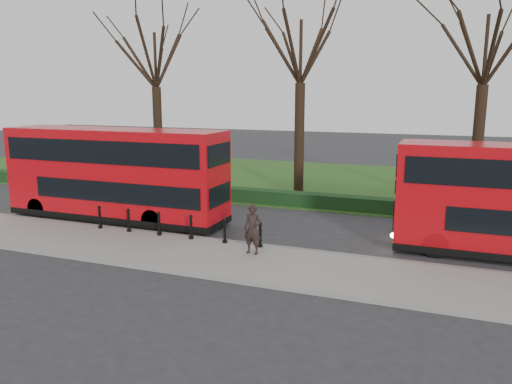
% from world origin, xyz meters
% --- Properties ---
extents(ground, '(120.00, 120.00, 0.00)m').
position_xyz_m(ground, '(0.00, 0.00, 0.00)').
color(ground, '#28282B').
rests_on(ground, ground).
extents(pavement, '(60.00, 4.00, 0.15)m').
position_xyz_m(pavement, '(0.00, -3.00, 0.07)').
color(pavement, gray).
rests_on(pavement, ground).
extents(kerb, '(60.00, 0.25, 0.16)m').
position_xyz_m(kerb, '(0.00, -1.00, 0.07)').
color(kerb, slate).
rests_on(kerb, ground).
extents(grass_verge, '(60.00, 18.00, 0.06)m').
position_xyz_m(grass_verge, '(0.00, 15.00, 0.03)').
color(grass_verge, '#2B4F1A').
rests_on(grass_verge, ground).
extents(hedge, '(60.00, 0.90, 0.80)m').
position_xyz_m(hedge, '(0.00, 6.80, 0.40)').
color(hedge, black).
rests_on(hedge, ground).
extents(yellow_line_outer, '(60.00, 0.10, 0.01)m').
position_xyz_m(yellow_line_outer, '(0.00, -0.70, 0.01)').
color(yellow_line_outer, yellow).
rests_on(yellow_line_outer, ground).
extents(yellow_line_inner, '(60.00, 0.10, 0.01)m').
position_xyz_m(yellow_line_inner, '(0.00, -0.50, 0.01)').
color(yellow_line_inner, yellow).
rests_on(yellow_line_inner, ground).
extents(tree_left, '(7.71, 7.71, 12.04)m').
position_xyz_m(tree_left, '(-8.00, 10.00, 8.76)').
color(tree_left, black).
rests_on(tree_left, ground).
extents(tree_mid, '(7.94, 7.94, 12.41)m').
position_xyz_m(tree_mid, '(2.00, 10.00, 9.03)').
color(tree_mid, black).
rests_on(tree_mid, ground).
extents(tree_right, '(7.77, 7.77, 12.14)m').
position_xyz_m(tree_right, '(12.00, 10.00, 8.83)').
color(tree_right, black).
rests_on(tree_right, ground).
extents(bollard_row, '(8.00, 0.15, 1.00)m').
position_xyz_m(bollard_row, '(-0.19, -1.35, 0.65)').
color(bollard_row, black).
rests_on(bollard_row, pavement).
extents(bus_lead, '(11.38, 2.61, 4.53)m').
position_xyz_m(bus_lead, '(-4.69, 0.69, 2.28)').
color(bus_lead, '#B80810').
rests_on(bus_lead, ground).
extents(pedestrian, '(0.73, 0.50, 1.94)m').
position_xyz_m(pedestrian, '(3.76, -2.25, 1.12)').
color(pedestrian, black).
rests_on(pedestrian, pavement).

